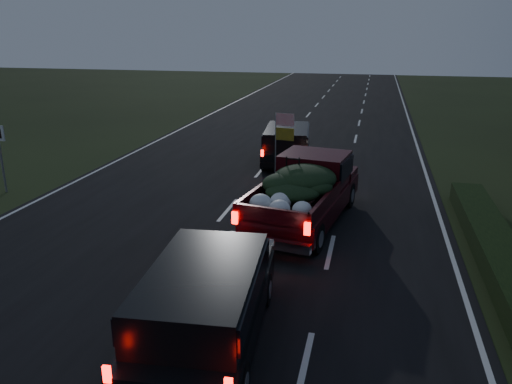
% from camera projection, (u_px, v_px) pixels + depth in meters
% --- Properties ---
extents(ground, '(120.00, 120.00, 0.00)m').
position_uv_depth(ground, '(169.00, 281.00, 11.88)').
color(ground, black).
rests_on(ground, ground).
extents(road_asphalt, '(14.00, 120.00, 0.02)m').
position_uv_depth(road_asphalt, '(169.00, 280.00, 11.88)').
color(road_asphalt, black).
rests_on(road_asphalt, ground).
extents(hedge_row, '(1.00, 10.00, 0.60)m').
position_uv_depth(hedge_row, '(496.00, 249.00, 12.85)').
color(hedge_row, black).
rests_on(hedge_row, ground).
extents(route_sign, '(0.55, 0.08, 2.50)m').
position_uv_depth(route_sign, '(0.00, 148.00, 17.86)').
color(route_sign, gray).
rests_on(route_sign, ground).
extents(pickup_truck, '(3.03, 5.94, 2.97)m').
position_uv_depth(pickup_truck, '(305.00, 188.00, 15.19)').
color(pickup_truck, '#37070D').
rests_on(pickup_truck, ground).
extents(lead_suv, '(2.43, 4.79, 1.32)m').
position_uv_depth(lead_suv, '(287.00, 141.00, 22.01)').
color(lead_suv, black).
rests_on(lead_suv, ground).
extents(rear_suv, '(2.47, 4.89, 1.36)m').
position_uv_depth(rear_suv, '(205.00, 298.00, 9.10)').
color(rear_suv, black).
rests_on(rear_suv, ground).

